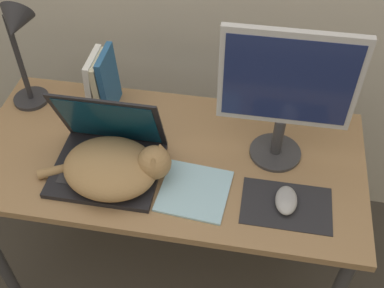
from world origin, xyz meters
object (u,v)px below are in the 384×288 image
Objects in this scene: laptop at (108,155)px; book_row at (102,82)px; notepad at (194,191)px; desk_lamp at (18,41)px; cat at (115,167)px; external_monitor at (286,91)px; computer_mouse at (286,200)px.

book_row is at bearing 109.15° from laptop.
laptop reaches higher than book_row.
laptop reaches higher than notepad.
cat is at bearing -36.76° from desk_lamp.
laptop is 0.79× the size of cat.
notepad is (-0.24, -0.21, -0.27)m from external_monitor.
laptop is at bearing -34.49° from desk_lamp.
computer_mouse is 0.28m from notepad.
external_monitor is (0.53, 0.15, 0.22)m from laptop.
external_monitor is 0.42m from notepad.
desk_lamp is at bearing 155.10° from notepad.
external_monitor reaches higher than computer_mouse.
laptop is at bearing 128.71° from cat.
cat is at bearing -158.00° from external_monitor.
cat is (0.04, -0.05, 0.01)m from laptop.
laptop reaches higher than cat.
external_monitor reaches higher than cat.
laptop is at bearing 168.63° from notepad.
notepad is at bearing -24.90° from desk_lamp.
cat is 0.57m from external_monitor.
desk_lamp is 1.90× the size of notepad.
desk_lamp is at bearing 145.51° from laptop.
desk_lamp is (-0.25, -0.05, 0.18)m from book_row.
book_row is 0.53m from notepad.
book_row is at bearing 138.72° from notepad.
computer_mouse is at bearing -78.34° from external_monitor.
desk_lamp reaches higher than book_row.
external_monitor is 1.11× the size of desk_lamp.
laptop is at bearing -164.59° from external_monitor.
notepad is (0.64, -0.30, -0.28)m from desk_lamp.
computer_mouse is (0.04, -0.21, -0.25)m from external_monitor.
cat is 1.90× the size of notepad.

